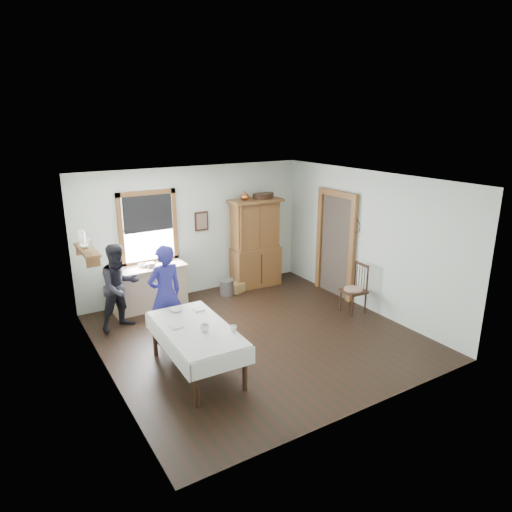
% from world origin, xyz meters
% --- Properties ---
extents(room, '(5.01, 5.01, 2.70)m').
position_xyz_m(room, '(0.00, 0.00, 1.35)').
color(room, black).
rests_on(room, ground).
extents(window, '(1.18, 0.07, 1.48)m').
position_xyz_m(window, '(-1.00, 2.46, 1.63)').
color(window, white).
rests_on(window, room).
extents(doorway, '(0.09, 1.14, 2.22)m').
position_xyz_m(doorway, '(2.46, 0.85, 1.16)').
color(doorway, '#42382F').
rests_on(doorway, room).
extents(wall_shelf, '(0.24, 1.00, 0.44)m').
position_xyz_m(wall_shelf, '(-2.37, 1.54, 1.57)').
color(wall_shelf, brown).
rests_on(wall_shelf, room).
extents(framed_picture, '(0.30, 0.04, 0.40)m').
position_xyz_m(framed_picture, '(0.15, 2.46, 1.55)').
color(framed_picture, '#351F12').
rests_on(framed_picture, room).
extents(rug_beater, '(0.01, 0.27, 0.27)m').
position_xyz_m(rug_beater, '(2.45, 0.30, 1.72)').
color(rug_beater, black).
rests_on(rug_beater, room).
extents(work_counter, '(1.49, 0.59, 0.85)m').
position_xyz_m(work_counter, '(-1.17, 2.17, 0.42)').
color(work_counter, tan).
rests_on(work_counter, room).
extents(china_hutch, '(1.17, 0.60, 1.96)m').
position_xyz_m(china_hutch, '(1.30, 2.17, 0.98)').
color(china_hutch, brown).
rests_on(china_hutch, room).
extents(dining_table, '(1.01, 1.84, 0.73)m').
position_xyz_m(dining_table, '(-1.36, -0.52, 0.36)').
color(dining_table, silver).
rests_on(dining_table, room).
extents(spindle_chair, '(0.48, 0.48, 0.97)m').
position_xyz_m(spindle_chair, '(2.12, -0.11, 0.49)').
color(spindle_chair, '#351F12').
rests_on(spindle_chair, room).
extents(pail, '(0.32, 0.32, 0.32)m').
position_xyz_m(pail, '(0.46, 1.99, 0.16)').
color(pail, gray).
rests_on(pail, room).
extents(wicker_basket, '(0.43, 0.37, 0.21)m').
position_xyz_m(wicker_basket, '(0.75, 2.02, 0.10)').
color(wicker_basket, tan).
rests_on(wicker_basket, room).
extents(woman_blue, '(0.62, 0.46, 1.56)m').
position_xyz_m(woman_blue, '(-1.38, 0.65, 0.78)').
color(woman_blue, navy).
rests_on(woman_blue, room).
extents(figure_dark, '(0.82, 0.71, 1.45)m').
position_xyz_m(figure_dark, '(-1.89, 1.55, 0.72)').
color(figure_dark, black).
rests_on(figure_dark, room).
extents(table_cup_a, '(0.16, 0.16, 0.10)m').
position_xyz_m(table_cup_a, '(-1.30, -0.72, 0.78)').
color(table_cup_a, white).
rests_on(table_cup_a, dining_table).
extents(table_cup_b, '(0.12, 0.12, 0.09)m').
position_xyz_m(table_cup_b, '(-0.97, -0.95, 0.77)').
color(table_cup_b, white).
rests_on(table_cup_b, dining_table).
extents(table_bowl, '(0.26, 0.26, 0.05)m').
position_xyz_m(table_bowl, '(-1.39, 0.15, 0.75)').
color(table_bowl, white).
rests_on(table_bowl, dining_table).
extents(counter_book, '(0.26, 0.29, 0.02)m').
position_xyz_m(counter_book, '(-1.19, 2.07, 0.86)').
color(counter_book, '#796050').
rests_on(counter_book, work_counter).
extents(counter_bowl, '(0.25, 0.25, 0.06)m').
position_xyz_m(counter_bowl, '(-1.22, 2.23, 0.88)').
color(counter_bowl, white).
rests_on(counter_bowl, work_counter).
extents(shelf_bowl, '(0.22, 0.22, 0.05)m').
position_xyz_m(shelf_bowl, '(-2.37, 1.55, 1.60)').
color(shelf_bowl, white).
rests_on(shelf_bowl, wall_shelf).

